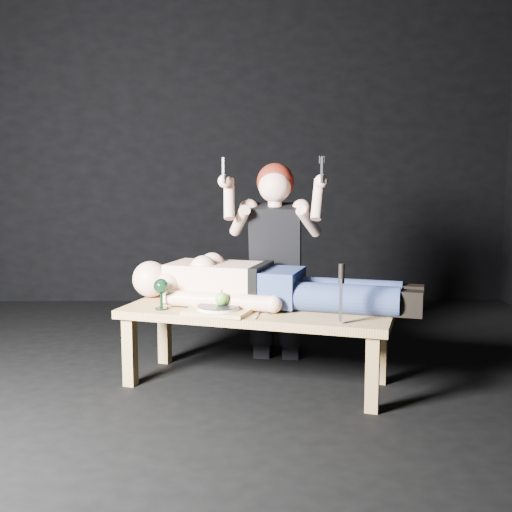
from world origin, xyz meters
name	(u,v)px	position (x,y,z in m)	size (l,w,h in m)	color
ground	(250,387)	(0.00, 0.00, 0.00)	(5.00, 5.00, 0.00)	black
back_wall	(248,147)	(0.00, 2.50, 1.50)	(5.00, 5.00, 0.00)	black
table	(256,347)	(0.04, 0.05, 0.23)	(1.54, 0.58, 0.45)	#AE884E
lying_man	(271,281)	(0.12, 0.15, 0.60)	(1.69, 0.52, 0.29)	beige
kneeling_woman	(276,260)	(0.18, 0.55, 0.66)	(0.71, 0.79, 1.33)	black
serving_tray	(218,311)	(-0.18, -0.06, 0.46)	(0.35, 0.25, 0.02)	tan
plate	(218,307)	(-0.18, -0.06, 0.48)	(0.24, 0.24, 0.02)	white
apple	(222,299)	(-0.16, -0.05, 0.53)	(0.08, 0.08, 0.08)	#3E8F1C
goblet	(161,294)	(-0.51, 0.04, 0.54)	(0.09, 0.09, 0.18)	black
fork_flat	(187,310)	(-0.36, 0.02, 0.45)	(0.01, 0.16, 0.01)	#B2B2B7
knife_flat	(257,316)	(0.04, -0.14, 0.45)	(0.01, 0.16, 0.01)	#B2B2B7
spoon_flat	(263,311)	(0.08, -0.04, 0.45)	(0.01, 0.16, 0.01)	#B2B2B7
carving_knife	(341,294)	(0.47, -0.32, 0.61)	(0.04, 0.04, 0.31)	#B2B2B7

